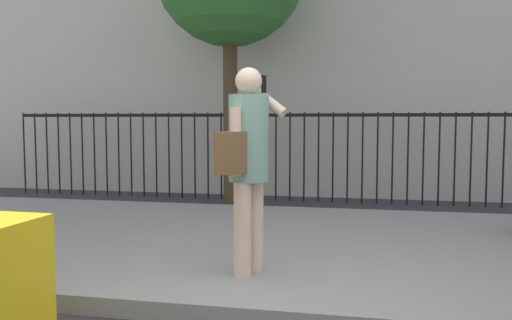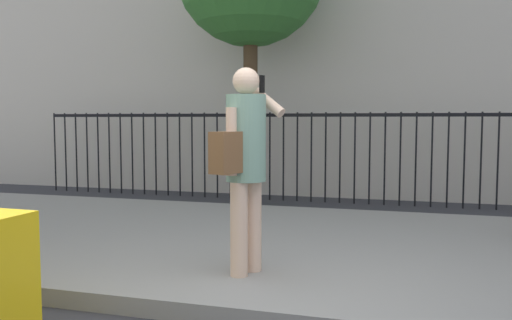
{
  "view_description": "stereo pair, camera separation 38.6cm",
  "coord_description": "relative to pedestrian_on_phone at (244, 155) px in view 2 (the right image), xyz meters",
  "views": [
    {
      "loc": [
        0.73,
        -3.57,
        1.48
      ],
      "look_at": [
        -0.26,
        1.14,
        1.11
      ],
      "focal_mm": 37.47,
      "sensor_mm": 36.0,
      "label": 1
    },
    {
      "loc": [
        1.1,
        -3.48,
        1.48
      ],
      "look_at": [
        -0.26,
        1.14,
        1.11
      ],
      "focal_mm": 37.47,
      "sensor_mm": 36.0,
      "label": 2
    }
  ],
  "objects": [
    {
      "name": "pedestrian_on_phone",
      "position": [
        0.0,
        0.0,
        0.0
      ],
      "size": [
        0.54,
        0.72,
        1.76
      ],
      "color": "beige",
      "rests_on": "sidewalk"
    },
    {
      "name": "sidewalk",
      "position": [
        0.27,
        1.38,
        -1.1
      ],
      "size": [
        28.0,
        4.4,
        0.15
      ],
      "primitive_type": "cube",
      "color": "gray",
      "rests_on": "ground"
    },
    {
      "name": "iron_fence",
      "position": [
        0.27,
        5.08,
        -0.16
      ],
      "size": [
        12.03,
        0.04,
        1.6
      ],
      "color": "black",
      "rests_on": "ground"
    }
  ]
}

